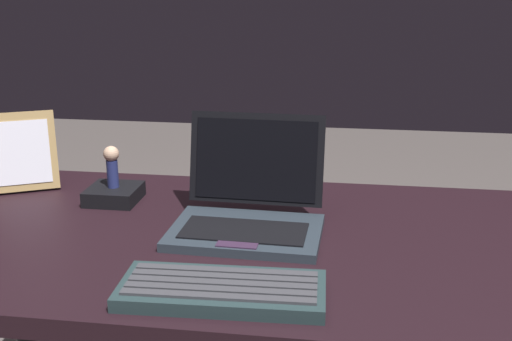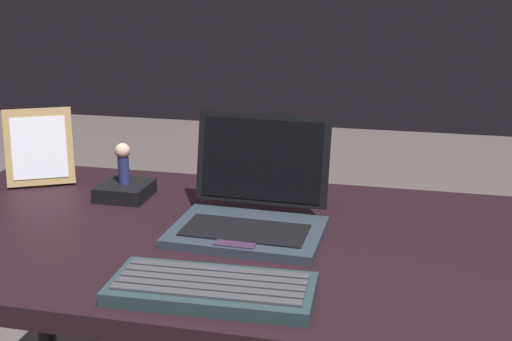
{
  "view_description": "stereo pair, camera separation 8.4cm",
  "coord_description": "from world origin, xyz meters",
  "px_view_note": "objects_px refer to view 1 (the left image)",
  "views": [
    {
      "loc": [
        0.13,
        -1.07,
        1.19
      ],
      "look_at": [
        -0.02,
        -0.04,
        0.87
      ],
      "focal_mm": 44.06,
      "sensor_mm": 36.0,
      "label": 1
    },
    {
      "loc": [
        0.21,
        -1.06,
        1.19
      ],
      "look_at": [
        -0.02,
        -0.04,
        0.87
      ],
      "focal_mm": 44.06,
      "sensor_mm": 36.0,
      "label": 2
    }
  ],
  "objects_px": {
    "laptop_front": "(249,209)",
    "figurine_stand": "(114,194)",
    "photo_frame": "(22,152)",
    "external_keyboard": "(222,290)",
    "figurine": "(112,164)"
  },
  "relations": [
    {
      "from": "laptop_front",
      "to": "figurine_stand",
      "type": "height_order",
      "value": "laptop_front"
    },
    {
      "from": "laptop_front",
      "to": "photo_frame",
      "type": "relative_size",
      "value": 1.62
    },
    {
      "from": "external_keyboard",
      "to": "photo_frame",
      "type": "xyz_separation_m",
      "value": [
        -0.54,
        0.43,
        0.08
      ]
    },
    {
      "from": "laptop_front",
      "to": "photo_frame",
      "type": "distance_m",
      "value": 0.57
    },
    {
      "from": "photo_frame",
      "to": "laptop_front",
      "type": "bearing_deg",
      "value": -16.97
    },
    {
      "from": "external_keyboard",
      "to": "photo_frame",
      "type": "relative_size",
      "value": 1.8
    },
    {
      "from": "laptop_front",
      "to": "external_keyboard",
      "type": "xyz_separation_m",
      "value": [
        0.0,
        -0.27,
        -0.03
      ]
    },
    {
      "from": "external_keyboard",
      "to": "figurine_stand",
      "type": "xyz_separation_m",
      "value": [
        -0.31,
        0.38,
        0.0
      ]
    },
    {
      "from": "photo_frame",
      "to": "figurine_stand",
      "type": "distance_m",
      "value": 0.24
    },
    {
      "from": "figurine_stand",
      "to": "figurine",
      "type": "bearing_deg",
      "value": 0.0
    },
    {
      "from": "figurine_stand",
      "to": "figurine",
      "type": "xyz_separation_m",
      "value": [
        0.0,
        0.0,
        0.07
      ]
    },
    {
      "from": "external_keyboard",
      "to": "figurine",
      "type": "height_order",
      "value": "figurine"
    },
    {
      "from": "photo_frame",
      "to": "figurine",
      "type": "bearing_deg",
      "value": -11.75
    },
    {
      "from": "laptop_front",
      "to": "figurine_stand",
      "type": "relative_size",
      "value": 2.66
    },
    {
      "from": "laptop_front",
      "to": "photo_frame",
      "type": "bearing_deg",
      "value": 163.03
    }
  ]
}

